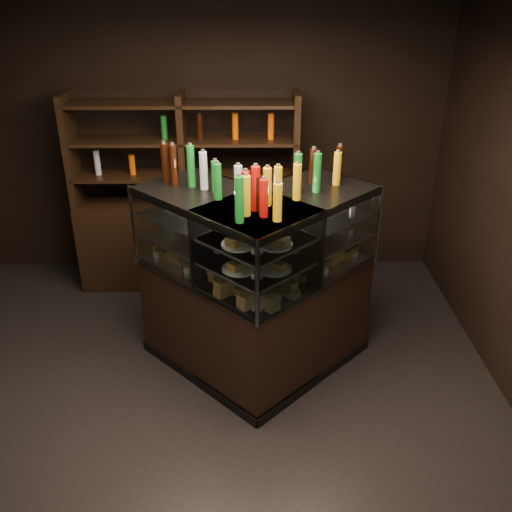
{
  "coord_description": "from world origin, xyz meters",
  "views": [
    {
      "loc": [
        0.49,
        -3.31,
        3.02
      ],
      "look_at": [
        0.54,
        0.37,
        1.16
      ],
      "focal_mm": 40.0,
      "sensor_mm": 36.0,
      "label": 1
    }
  ],
  "objects": [
    {
      "name": "food_display",
      "position": [
        0.55,
        0.58,
        1.13
      ],
      "size": [
        1.55,
        1.01,
        0.47
      ],
      "color": "#CC9149",
      "rests_on": "display_case"
    },
    {
      "name": "back_shelving",
      "position": [
        -0.13,
        2.05,
        0.61
      ],
      "size": [
        2.22,
        0.43,
        2.0
      ],
      "rotation": [
        0.0,
        0.0,
        -0.01
      ],
      "color": "black",
      "rests_on": "ground"
    },
    {
      "name": "ground",
      "position": [
        0.0,
        0.0,
        0.0
      ],
      "size": [
        5.0,
        5.0,
        0.0
      ],
      "primitive_type": "plane",
      "color": "black",
      "rests_on": "ground"
    },
    {
      "name": "potted_conifer",
      "position": [
        0.86,
        0.53,
        0.5
      ],
      "size": [
        0.41,
        0.41,
        0.87
      ],
      "rotation": [
        0.0,
        0.0,
        -0.23
      ],
      "color": "black",
      "rests_on": "ground"
    },
    {
      "name": "display_case",
      "position": [
        0.55,
        0.59,
        0.51
      ],
      "size": [
        1.99,
        1.5,
        1.54
      ],
      "rotation": [
        0.0,
        0.0,
        -0.01
      ],
      "color": "black",
      "rests_on": "ground"
    },
    {
      "name": "room_shell",
      "position": [
        0.0,
        0.0,
        1.94
      ],
      "size": [
        5.02,
        5.02,
        3.01
      ],
      "color": "black",
      "rests_on": "ground"
    },
    {
      "name": "bottles_top",
      "position": [
        0.55,
        0.59,
        1.67
      ],
      "size": [
        1.37,
        0.87,
        0.3
      ],
      "color": "#B20C0A",
      "rests_on": "display_case"
    }
  ]
}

